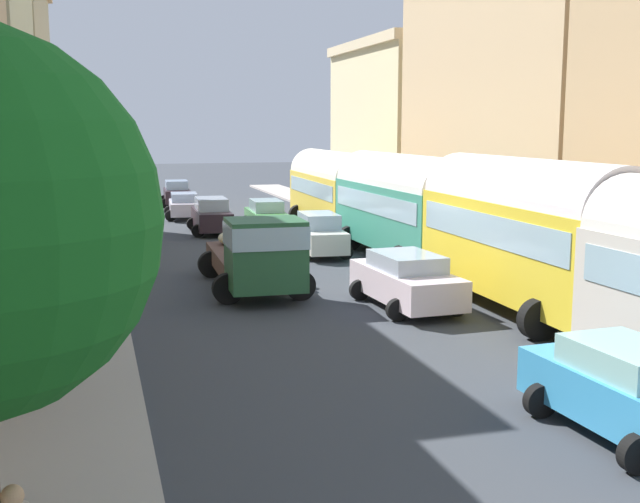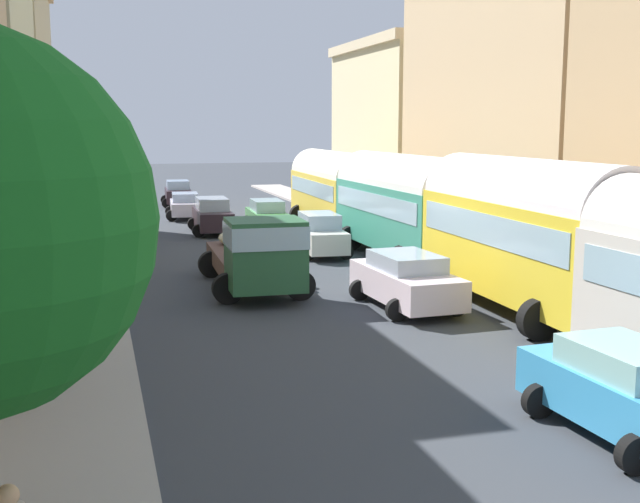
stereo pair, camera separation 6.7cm
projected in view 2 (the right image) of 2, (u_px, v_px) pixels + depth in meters
ground_plane at (271, 255)px, 31.70m from camera, size 154.00×154.00×0.00m
sidewalk_left at (82, 261)px, 29.73m from camera, size 2.50×70.00×0.14m
sidewalk_right at (438, 245)px, 33.65m from camera, size 2.50×70.00×0.14m
building_right_2 at (512, 101)px, 33.91m from camera, size 4.76×14.24×12.24m
building_right_3 at (400, 127)px, 47.09m from camera, size 5.34×11.88×9.98m
parked_bus_1 at (526, 227)px, 21.65m from camera, size 3.33×8.76×4.25m
parked_bus_2 at (403, 202)px, 30.22m from camera, size 3.37×9.03×4.05m
parked_bus_3 at (334, 187)px, 38.78m from camera, size 3.35×9.06×3.87m
cargo_truck_0 at (257, 253)px, 24.25m from camera, size 3.18×7.08×2.46m
car_0 at (212, 216)px, 37.93m from camera, size 2.26×4.38×1.69m
car_1 at (185, 205)px, 43.86m from camera, size 2.33×3.88×1.41m
car_2 at (178, 193)px, 50.66m from camera, size 2.29×3.99×1.62m
car_3 at (625, 391)px, 13.08m from camera, size 2.33×4.03×1.58m
car_4 at (406, 280)px, 22.40m from camera, size 2.48×4.44×1.56m
car_5 at (319, 234)px, 31.61m from camera, size 2.27×4.34×1.67m
car_6 at (267, 215)px, 38.96m from camera, size 2.29×4.37×1.49m
pedestrian_0 at (72, 248)px, 27.00m from camera, size 0.42×0.42×1.70m
pedestrian_1 at (57, 250)px, 26.19m from camera, size 0.43×0.43×1.81m
roadside_tree_1 at (23, 157)px, 14.23m from camera, size 3.15×3.15×6.17m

